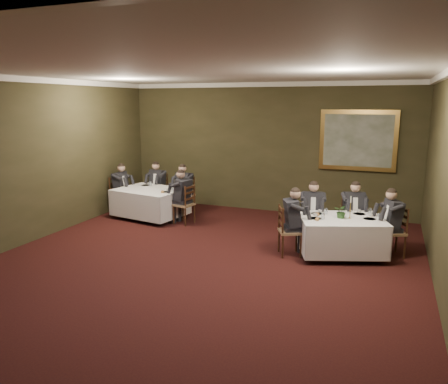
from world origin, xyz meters
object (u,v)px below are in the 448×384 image
Objects in this scene: chair_sec_endleft at (120,202)px; diner_sec_endleft at (120,194)px; table_main at (341,233)px; diner_main_endright at (393,231)px; chair_sec_backright at (185,203)px; chair_main_backleft at (312,229)px; chair_main_endright at (392,242)px; chair_sec_backleft at (159,199)px; chair_main_backright at (352,230)px; diner_main_backright at (352,220)px; painting at (358,140)px; centerpiece at (342,211)px; chair_sec_endright at (184,212)px; diner_sec_endright at (184,204)px; diner_sec_backleft at (158,191)px; candlestick at (350,210)px; table_second at (150,201)px; diner_main_endleft at (290,230)px; diner_main_backleft at (312,219)px; diner_sec_backright at (185,195)px; chair_main_endleft at (289,241)px.

chair_sec_endleft is 0.74× the size of diner_sec_endleft.
diner_main_endright is at bearing 19.41° from table_main.
chair_sec_backright is at bearing 155.86° from table_main.
chair_main_endright is (1.63, -0.30, 0.00)m from chair_main_backleft.
diner_main_endright is 6.48m from chair_sec_backleft.
chair_sec_endleft is (-6.19, 0.44, 0.00)m from chair_main_backright.
diner_main_backright is 0.71× the size of painting.
centerpiece reaches higher than chair_sec_backleft.
chair_main_backleft is 1.00× the size of chair_sec_endright.
chair_sec_endleft is (-2.15, 0.38, -0.23)m from diner_sec_endright.
diner_sec_backleft is at bearing 131.77° from diner_sec_endleft.
chair_sec_backleft is 0.74× the size of diner_sec_endright.
diner_main_endright is 2.95× the size of candlestick.
table_second is 1.44× the size of diner_main_backright.
chair_sec_backright is 1.80m from diner_sec_endleft.
diner_main_endleft and diner_main_endright have the same top height.
diner_main_backright is at bearing -171.91° from diner_main_backleft.
diner_main_backright and diner_sec_endright have the same top height.
diner_main_backright is 4.58× the size of centerpiece.
centerpiece is (4.36, -1.98, 0.63)m from chair_sec_backright.
candlestick is at bearing 167.91° from chair_sec_backright.
diner_sec_endright is at bearing 77.05° from chair_sec_endleft.
diner_main_endleft is 1.00× the size of diner_main_endright.
diner_sec_endright reaches higher than chair_sec_endleft.
diner_sec_endright reaches higher than centerpiece.
diner_main_endleft is 4.11m from diner_sec_backright.
diner_sec_backright is at bearing -148.79° from diner_main_endleft.
diner_main_backright and diner_main_endleft have the same top height.
table_main is at bearing 61.55° from diner_main_backright.
chair_sec_endleft is at bearing 30.26° from diner_sec_backright.
diner_sec_endleft is at bearing 50.84° from chair_sec_backleft.
diner_sec_backleft is (-4.33, 2.45, 0.23)m from chair_main_endleft.
diner_main_endleft reaches higher than chair_main_backright.
diner_main_backright is at bearing 81.51° from table_main.
chair_sec_backright is (-3.42, 2.29, -0.23)m from diner_main_endleft.
diner_sec_endleft reaches higher than chair_main_backright.
table_main is at bearing 74.54° from diner_sec_endleft.
table_main is 0.94m from chair_main_backright.
diner_main_endleft is (-0.27, -0.96, 0.23)m from chair_main_backleft.
candlestick is at bearing 83.43° from chair_main_endleft.
chair_main_backright is at bearing -79.62° from diner_sec_endright.
table_main is 0.46m from centerpiece.
diner_main_endright is 1.00× the size of diner_sec_backright.
table_second is 1.44× the size of diner_sec_endleft.
diner_sec_backleft is at bearing -32.48° from diner_main_backright.
diner_main_backright is at bearing 113.62° from chair_main_endleft.
diner_main_backright reaches higher than chair_main_endleft.
diner_main_endright is (1.62, -0.30, 0.23)m from chair_main_backleft.
diner_main_endright is at bearing 174.00° from chair_sec_backright.
diner_sec_backright is (-3.69, 1.32, 0.00)m from diner_main_backleft.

